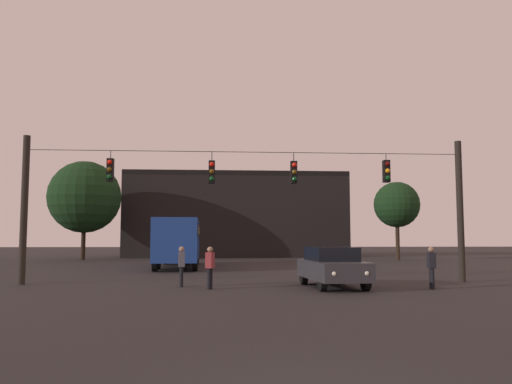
{
  "coord_description": "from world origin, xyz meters",
  "views": [
    {
      "loc": [
        -1.2,
        -5.98,
        1.85
      ],
      "look_at": [
        0.56,
        19.27,
        4.1
      ],
      "focal_mm": 36.72,
      "sensor_mm": 36.0,
      "label": 1
    }
  ],
  "objects_px": {
    "car_near_right": "(332,266)",
    "pedestrian_crossing_center": "(431,265)",
    "tree_left_silhouette": "(85,197)",
    "tree_behind_building": "(397,205)",
    "pedestrian_crossing_left": "(181,264)",
    "city_bus": "(179,238)",
    "pedestrian_crossing_right": "(210,265)"
  },
  "relations": [
    {
      "from": "car_near_right",
      "to": "pedestrian_crossing_center",
      "type": "bearing_deg",
      "value": -15.78
    },
    {
      "from": "tree_left_silhouette",
      "to": "tree_behind_building",
      "type": "distance_m",
      "value": 26.93
    },
    {
      "from": "pedestrian_crossing_left",
      "to": "city_bus",
      "type": "bearing_deg",
      "value": 94.85
    },
    {
      "from": "car_near_right",
      "to": "pedestrian_crossing_left",
      "type": "height_order",
      "value": "pedestrian_crossing_left"
    },
    {
      "from": "city_bus",
      "to": "pedestrian_crossing_center",
      "type": "height_order",
      "value": "city_bus"
    },
    {
      "from": "car_near_right",
      "to": "tree_left_silhouette",
      "type": "xyz_separation_m",
      "value": [
        -15.99,
        26.33,
        4.63
      ]
    },
    {
      "from": "city_bus",
      "to": "car_near_right",
      "type": "xyz_separation_m",
      "value": [
        6.9,
        -14.26,
        -1.07
      ]
    },
    {
      "from": "city_bus",
      "to": "tree_left_silhouette",
      "type": "relative_size",
      "value": 1.29
    },
    {
      "from": "pedestrian_crossing_left",
      "to": "tree_behind_building",
      "type": "xyz_separation_m",
      "value": [
        16.55,
        23.25,
        3.85
      ]
    },
    {
      "from": "tree_left_silhouette",
      "to": "pedestrian_crossing_left",
      "type": "bearing_deg",
      "value": -68.29
    },
    {
      "from": "car_near_right",
      "to": "city_bus",
      "type": "bearing_deg",
      "value": 115.81
    },
    {
      "from": "city_bus",
      "to": "pedestrian_crossing_right",
      "type": "bearing_deg",
      "value": -81.22
    },
    {
      "from": "pedestrian_crossing_right",
      "to": "tree_behind_building",
      "type": "bearing_deg",
      "value": 57.53
    },
    {
      "from": "car_near_right",
      "to": "tree_behind_building",
      "type": "height_order",
      "value": "tree_behind_building"
    },
    {
      "from": "tree_left_silhouette",
      "to": "city_bus",
      "type": "bearing_deg",
      "value": -53.01
    },
    {
      "from": "car_near_right",
      "to": "tree_behind_building",
      "type": "distance_m",
      "value": 26.46
    },
    {
      "from": "city_bus",
      "to": "car_near_right",
      "type": "height_order",
      "value": "city_bus"
    },
    {
      "from": "city_bus",
      "to": "pedestrian_crossing_right",
      "type": "distance_m",
      "value": 14.9
    },
    {
      "from": "pedestrian_crossing_center",
      "to": "pedestrian_crossing_right",
      "type": "relative_size",
      "value": 1.0
    },
    {
      "from": "car_near_right",
      "to": "tree_left_silhouette",
      "type": "distance_m",
      "value": 31.15
    },
    {
      "from": "pedestrian_crossing_left",
      "to": "tree_left_silhouette",
      "type": "xyz_separation_m",
      "value": [
        -10.26,
        25.75,
        4.56
      ]
    },
    {
      "from": "tree_behind_building",
      "to": "city_bus",
      "type": "bearing_deg",
      "value": -151.61
    },
    {
      "from": "city_bus",
      "to": "tree_left_silhouette",
      "type": "distance_m",
      "value": 15.53
    },
    {
      "from": "car_near_right",
      "to": "pedestrian_crossing_center",
      "type": "xyz_separation_m",
      "value": [
        3.47,
        -0.98,
        0.07
      ]
    },
    {
      "from": "tree_left_silhouette",
      "to": "tree_behind_building",
      "type": "height_order",
      "value": "tree_left_silhouette"
    },
    {
      "from": "pedestrian_crossing_center",
      "to": "tree_left_silhouette",
      "type": "distance_m",
      "value": 33.85
    },
    {
      "from": "tree_behind_building",
      "to": "tree_left_silhouette",
      "type": "bearing_deg",
      "value": 174.67
    },
    {
      "from": "pedestrian_crossing_right",
      "to": "tree_behind_building",
      "type": "height_order",
      "value": "tree_behind_building"
    },
    {
      "from": "car_near_right",
      "to": "pedestrian_crossing_center",
      "type": "relative_size",
      "value": 2.88
    },
    {
      "from": "city_bus",
      "to": "car_near_right",
      "type": "relative_size",
      "value": 2.5
    },
    {
      "from": "pedestrian_crossing_right",
      "to": "city_bus",
      "type": "bearing_deg",
      "value": 98.78
    },
    {
      "from": "city_bus",
      "to": "pedestrian_crossing_left",
      "type": "distance_m",
      "value": 13.77
    }
  ]
}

